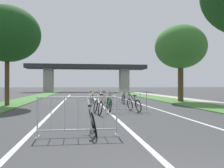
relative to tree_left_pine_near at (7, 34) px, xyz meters
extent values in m
cube|color=#477A38|center=(-0.24, 8.87, -4.62)|extent=(2.41, 55.05, 0.05)
cube|color=#477A38|center=(12.45, 8.87, -4.62)|extent=(2.41, 55.05, 0.05)
cube|color=#ADA89E|center=(14.46, 8.87, -4.60)|extent=(1.61, 55.05, 0.08)
cube|color=silver|center=(6.10, 2.27, -4.64)|extent=(0.14, 31.85, 0.01)
cube|color=silver|center=(8.93, 2.27, -4.64)|extent=(0.14, 31.85, 0.01)
cube|color=silver|center=(3.28, 2.27, -4.64)|extent=(0.14, 31.85, 0.01)
cube|color=#2D2D30|center=(6.10, 31.84, 0.35)|extent=(23.56, 4.35, 0.80)
cube|color=#9E9B93|center=(-1.40, 31.84, -2.35)|extent=(1.74, 2.40, 4.60)
cube|color=#9E9B93|center=(13.61, 31.84, -2.35)|extent=(1.74, 2.40, 4.60)
cylinder|color=#4C3823|center=(0.00, 0.00, -3.11)|extent=(0.28, 0.28, 3.07)
ellipsoid|color=#194719|center=(0.00, 0.00, 0.01)|extent=(4.23, 4.23, 3.60)
cylinder|color=#4C3823|center=(12.71, 2.22, -3.19)|extent=(0.44, 0.44, 2.91)
ellipsoid|color=#38702D|center=(12.71, 2.22, -0.19)|extent=(4.12, 4.12, 3.50)
cylinder|color=#ADADB2|center=(3.56, -9.81, -4.12)|extent=(0.04, 0.04, 1.05)
cube|color=#ADADB2|center=(3.56, -9.81, -4.63)|extent=(0.06, 0.44, 0.03)
cylinder|color=#ADADB2|center=(5.62, -9.80, -4.12)|extent=(0.04, 0.04, 1.05)
cube|color=#ADADB2|center=(5.62, -9.80, -4.63)|extent=(0.06, 0.44, 0.03)
cylinder|color=#ADADB2|center=(4.59, -9.81, -3.61)|extent=(2.06, 0.05, 0.04)
cylinder|color=#ADADB2|center=(4.59, -9.81, -4.46)|extent=(2.06, 0.05, 0.04)
cylinder|color=#ADADB2|center=(3.90, -9.81, -4.03)|extent=(0.02, 0.02, 0.87)
cylinder|color=#ADADB2|center=(4.25, -9.81, -4.03)|extent=(0.02, 0.02, 0.87)
cylinder|color=#ADADB2|center=(4.59, -9.81, -4.03)|extent=(0.02, 0.02, 0.87)
cylinder|color=#ADADB2|center=(4.93, -9.81, -4.03)|extent=(0.02, 0.02, 0.87)
cylinder|color=#ADADB2|center=(5.28, -9.80, -4.03)|extent=(0.02, 0.02, 0.87)
cylinder|color=#ADADB2|center=(5.87, -4.66, -4.12)|extent=(0.04, 0.04, 1.05)
cube|color=#ADADB2|center=(5.87, -4.66, -4.63)|extent=(0.07, 0.44, 0.03)
cylinder|color=#ADADB2|center=(7.93, -4.61, -4.12)|extent=(0.04, 0.04, 1.05)
cube|color=#ADADB2|center=(7.93, -4.61, -4.63)|extent=(0.07, 0.44, 0.03)
cylinder|color=#ADADB2|center=(6.90, -4.63, -3.61)|extent=(2.06, 0.09, 0.04)
cylinder|color=#ADADB2|center=(6.90, -4.63, -4.46)|extent=(2.06, 0.09, 0.04)
cylinder|color=#ADADB2|center=(6.21, -4.65, -4.03)|extent=(0.02, 0.02, 0.87)
cylinder|color=#ADADB2|center=(6.56, -4.64, -4.03)|extent=(0.02, 0.02, 0.87)
cylinder|color=#ADADB2|center=(6.90, -4.63, -4.03)|extent=(0.02, 0.02, 0.87)
cylinder|color=#ADADB2|center=(7.24, -4.63, -4.03)|extent=(0.02, 0.02, 0.87)
cylinder|color=#ADADB2|center=(7.59, -4.62, -4.03)|extent=(0.02, 0.02, 0.87)
cylinder|color=#ADADB2|center=(5.95, 0.54, -4.12)|extent=(0.04, 0.04, 1.05)
cube|color=#ADADB2|center=(5.95, 0.54, -4.63)|extent=(0.06, 0.44, 0.03)
cylinder|color=#ADADB2|center=(8.01, 0.54, -4.12)|extent=(0.04, 0.04, 1.05)
cube|color=#ADADB2|center=(8.01, 0.54, -4.63)|extent=(0.06, 0.44, 0.03)
cylinder|color=#ADADB2|center=(6.98, 0.54, -3.61)|extent=(2.06, 0.05, 0.04)
cylinder|color=#ADADB2|center=(6.98, 0.54, -4.46)|extent=(2.06, 0.05, 0.04)
cylinder|color=#ADADB2|center=(6.29, 0.54, -4.03)|extent=(0.02, 0.02, 0.87)
cylinder|color=#ADADB2|center=(6.63, 0.54, -4.03)|extent=(0.02, 0.02, 0.87)
cylinder|color=#ADADB2|center=(6.98, 0.54, -4.03)|extent=(0.02, 0.02, 0.87)
cylinder|color=#ADADB2|center=(7.32, 0.54, -4.03)|extent=(0.02, 0.02, 0.87)
cylinder|color=#ADADB2|center=(7.66, 0.54, -4.03)|extent=(0.02, 0.02, 0.87)
torus|color=black|center=(7.51, -4.61, -4.32)|extent=(0.27, 0.66, 0.64)
torus|color=black|center=(7.29, -3.61, -4.32)|extent=(0.27, 0.66, 0.64)
cylinder|color=black|center=(7.36, -4.15, -4.01)|extent=(0.34, 0.96, 0.67)
cylinder|color=black|center=(7.41, -4.34, -4.09)|extent=(0.12, 0.14, 0.56)
cylinder|color=black|center=(7.48, -4.45, -4.35)|extent=(0.09, 0.33, 0.08)
cylinder|color=black|center=(7.25, -3.65, -4.01)|extent=(0.13, 0.11, 0.64)
cube|color=black|center=(7.38, -4.38, -3.81)|extent=(0.15, 0.26, 0.06)
cylinder|color=#99999E|center=(7.21, -3.68, -3.69)|extent=(0.44, 0.12, 0.10)
torus|color=black|center=(6.10, -3.55, -4.30)|extent=(0.11, 0.69, 0.69)
torus|color=black|center=(6.10, -4.64, -4.30)|extent=(0.11, 0.69, 0.69)
cylinder|color=#1E7238|center=(6.13, -4.07, -3.99)|extent=(0.09, 1.06, 0.66)
cylinder|color=#1E7238|center=(6.13, -3.86, -4.01)|extent=(0.11, 0.13, 0.69)
cylinder|color=#1E7238|center=(6.10, -3.73, -4.33)|extent=(0.03, 0.35, 0.08)
cylinder|color=#1E7238|center=(6.13, -4.62, -3.99)|extent=(0.10, 0.09, 0.63)
cube|color=black|center=(6.16, -3.83, -3.67)|extent=(0.10, 0.24, 0.06)
cylinder|color=#99999E|center=(6.16, -4.59, -3.67)|extent=(0.53, 0.03, 0.07)
torus|color=black|center=(6.21, -0.33, -4.32)|extent=(0.31, 0.67, 0.64)
torus|color=black|center=(5.95, 0.71, -4.32)|extent=(0.31, 0.67, 0.64)
cylinder|color=gold|center=(6.14, 0.18, -4.05)|extent=(0.18, 1.05, 0.58)
cylinder|color=gold|center=(6.19, -0.02, -4.06)|extent=(0.18, 0.09, 0.63)
cylinder|color=gold|center=(6.16, -0.17, -4.34)|extent=(0.12, 0.34, 0.08)
cylinder|color=gold|center=(6.01, 0.70, -4.05)|extent=(0.15, 0.06, 0.55)
cube|color=black|center=(6.26, -0.04, -3.75)|extent=(0.16, 0.26, 0.07)
cylinder|color=#99999E|center=(6.07, 0.69, -3.78)|extent=(0.43, 0.13, 0.11)
torus|color=black|center=(5.41, 0.60, -4.33)|extent=(0.20, 0.64, 0.64)
torus|color=black|center=(5.61, 1.67, -4.33)|extent=(0.20, 0.64, 0.64)
cylinder|color=orange|center=(5.48, 1.12, -4.08)|extent=(0.19, 1.05, 0.53)
cylinder|color=orange|center=(5.44, 0.91, -4.06)|extent=(0.12, 0.12, 0.63)
cylinder|color=orange|center=(5.44, 0.78, -4.35)|extent=(0.10, 0.35, 0.08)
cylinder|color=orange|center=(5.58, 1.65, -4.08)|extent=(0.09, 0.09, 0.50)
cube|color=black|center=(5.41, 0.88, -3.75)|extent=(0.15, 0.25, 0.06)
cylinder|color=#99999E|center=(5.56, 1.63, -3.83)|extent=(0.51, 0.12, 0.07)
torus|color=black|center=(7.78, 1.43, -4.31)|extent=(0.16, 0.68, 0.68)
torus|color=black|center=(7.72, 0.35, -4.31)|extent=(0.16, 0.68, 0.68)
cylinder|color=#662884|center=(7.79, 0.91, -4.00)|extent=(0.07, 1.05, 0.65)
cylinder|color=#662884|center=(7.80, 1.12, -4.06)|extent=(0.13, 0.12, 0.60)
cylinder|color=#662884|center=(7.77, 1.26, -4.33)|extent=(0.05, 0.35, 0.08)
cylinder|color=#662884|center=(7.77, 0.37, -4.00)|extent=(0.13, 0.09, 0.62)
cube|color=black|center=(7.84, 1.15, -3.77)|extent=(0.12, 0.25, 0.06)
cylinder|color=#99999E|center=(7.81, 0.40, -3.69)|extent=(0.47, 0.05, 0.09)
torus|color=black|center=(5.00, -9.94, -4.32)|extent=(0.18, 0.66, 0.65)
torus|color=black|center=(4.99, -8.90, -4.32)|extent=(0.18, 0.66, 0.65)
cylinder|color=#B7B7BC|center=(4.94, -9.44, -4.01)|extent=(0.18, 1.02, 0.65)
cylinder|color=#B7B7BC|center=(4.96, -9.64, -4.10)|extent=(0.15, 0.12, 0.53)
cylinder|color=#B7B7BC|center=(5.01, -9.77, -4.34)|extent=(0.03, 0.34, 0.08)
cylinder|color=#B7B7BC|center=(4.93, -8.92, -4.01)|extent=(0.16, 0.09, 0.62)
cube|color=black|center=(4.91, -9.68, -3.84)|extent=(0.11, 0.24, 0.07)
cylinder|color=#99999E|center=(4.87, -8.95, -3.70)|extent=(0.43, 0.03, 0.11)
torus|color=black|center=(5.53, -5.65, -4.32)|extent=(0.26, 0.67, 0.65)
torus|color=black|center=(5.39, -4.66, -4.32)|extent=(0.26, 0.67, 0.65)
cylinder|color=silver|center=(5.52, -5.17, -4.05)|extent=(0.07, 0.97, 0.57)
cylinder|color=silver|center=(5.54, -5.36, -4.04)|extent=(0.18, 0.10, 0.65)
cylinder|color=silver|center=(5.51, -5.49, -4.34)|extent=(0.08, 0.32, 0.08)
cylinder|color=silver|center=(5.45, -4.67, -4.05)|extent=(0.15, 0.08, 0.54)
cube|color=black|center=(5.61, -5.38, -3.72)|extent=(0.14, 0.25, 0.07)
cylinder|color=#99999E|center=(5.50, -4.69, -3.78)|extent=(0.51, 0.10, 0.12)
camera|label=1|loc=(4.64, -16.14, -3.29)|focal=38.40mm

